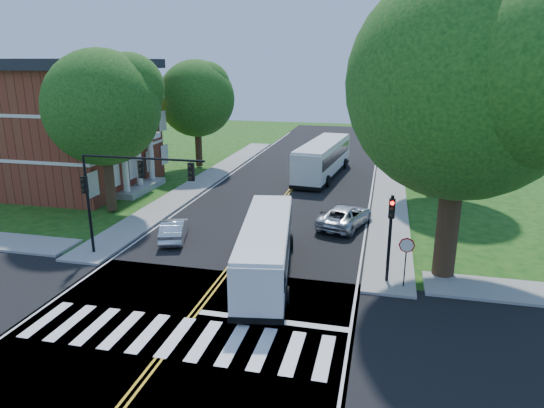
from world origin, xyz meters
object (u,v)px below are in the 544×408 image
(signal_ne, at_px, (390,227))
(bus_follow, at_px, (323,158))
(signal_nw, at_px, (124,183))
(dark_sedan, at_px, (344,214))
(suv, at_px, (345,216))
(hatchback, at_px, (174,230))
(bus_lead, at_px, (266,247))

(signal_ne, relative_size, bus_follow, 0.34)
(signal_nw, bearing_deg, dark_sedan, 39.41)
(suv, bearing_deg, hatchback, 42.72)
(dark_sedan, bearing_deg, signal_nw, 58.66)
(signal_ne, distance_m, dark_sedan, 9.85)
(suv, bearing_deg, bus_lead, 85.11)
(dark_sedan, bearing_deg, bus_lead, 90.53)
(signal_nw, bearing_deg, hatchback, 70.17)
(signal_ne, xyz_separation_m, bus_follow, (-6.24, 22.50, -1.22))
(signal_nw, height_order, suv, signal_nw)
(hatchback, bearing_deg, dark_sedan, -166.29)
(suv, bearing_deg, signal_ne, 125.50)
(dark_sedan, bearing_deg, hatchback, 49.60)
(hatchback, bearing_deg, bus_follow, -125.69)
(signal_nw, height_order, hatchback, signal_nw)
(bus_lead, distance_m, hatchback, 7.64)
(suv, bearing_deg, bus_follow, -59.78)
(hatchback, relative_size, dark_sedan, 0.94)
(suv, bearing_deg, dark_sedan, -61.57)
(bus_lead, relative_size, suv, 2.12)
(signal_nw, height_order, signal_ne, signal_nw)
(bus_follow, xyz_separation_m, suv, (3.44, -14.28, -1.01))
(bus_lead, xyz_separation_m, hatchback, (-6.72, 3.52, -0.82))
(signal_nw, distance_m, hatchback, 5.12)
(bus_follow, bearing_deg, signal_nw, 76.62)
(hatchback, distance_m, dark_sedan, 11.45)
(bus_lead, bearing_deg, hatchback, -37.05)
(signal_ne, relative_size, suv, 0.85)
(bus_lead, height_order, suv, bus_lead)
(hatchback, xyz_separation_m, suv, (10.06, 4.91, 0.07))
(signal_nw, height_order, dark_sedan, signal_nw)
(dark_sedan, bearing_deg, bus_follow, -57.11)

